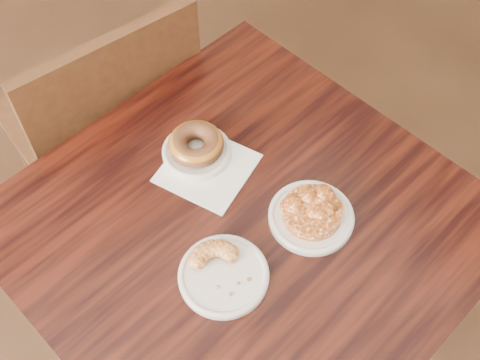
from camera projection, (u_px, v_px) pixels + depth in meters
room_walls at (398, 92)px, 0.48m from camera, size 5.02×5.02×2.80m
cafe_table at (243, 300)px, 1.47m from camera, size 0.97×0.97×0.75m
chair_far at (98, 121)px, 1.70m from camera, size 0.52×0.52×0.90m
napkin at (207, 168)px, 1.23m from camera, size 0.23×0.23×0.00m
plate_donut at (197, 152)px, 1.25m from camera, size 0.14×0.14×0.01m
plate_cruller at (224, 276)px, 1.09m from camera, size 0.17×0.17×0.01m
plate_fritter at (311, 217)px, 1.16m from camera, size 0.17×0.17×0.01m
glazed_donut at (196, 144)px, 1.23m from camera, size 0.12×0.12×0.04m
apple_fritter at (312, 210)px, 1.14m from camera, size 0.15×0.15×0.04m
cruller_fragment at (223, 271)px, 1.07m from camera, size 0.12×0.12×0.03m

